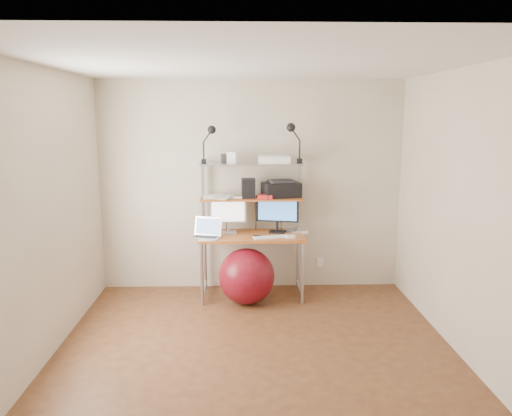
{
  "coord_description": "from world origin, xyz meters",
  "views": [
    {
      "loc": [
        -0.12,
        -4.12,
        2.1
      ],
      "look_at": [
        0.04,
        1.15,
        1.1
      ],
      "focal_mm": 35.0,
      "sensor_mm": 36.0,
      "label": 1
    }
  ],
  "objects_px": {
    "printer": "(281,189)",
    "exercise_ball": "(247,276)",
    "monitor_silver": "(228,212)",
    "monitor_black": "(277,211)",
    "laptop": "(207,233)"
  },
  "relations": [
    {
      "from": "exercise_ball",
      "to": "laptop",
      "type": "bearing_deg",
      "value": 165.62
    },
    {
      "from": "laptop",
      "to": "exercise_ball",
      "type": "distance_m",
      "value": 0.66
    },
    {
      "from": "monitor_silver",
      "to": "monitor_black",
      "type": "distance_m",
      "value": 0.57
    },
    {
      "from": "laptop",
      "to": "printer",
      "type": "distance_m",
      "value": 1.0
    },
    {
      "from": "printer",
      "to": "exercise_ball",
      "type": "height_order",
      "value": "printer"
    },
    {
      "from": "laptop",
      "to": "monitor_black",
      "type": "bearing_deg",
      "value": 32.19
    },
    {
      "from": "laptop",
      "to": "printer",
      "type": "bearing_deg",
      "value": 34.05
    },
    {
      "from": "printer",
      "to": "monitor_black",
      "type": "bearing_deg",
      "value": -151.43
    },
    {
      "from": "monitor_silver",
      "to": "printer",
      "type": "xyz_separation_m",
      "value": [
        0.62,
        0.07,
        0.25
      ]
    },
    {
      "from": "monitor_black",
      "to": "printer",
      "type": "distance_m",
      "value": 0.26
    },
    {
      "from": "monitor_silver",
      "to": "laptop",
      "type": "relative_size",
      "value": 1.25
    },
    {
      "from": "monitor_black",
      "to": "printer",
      "type": "relative_size",
      "value": 1.06
    },
    {
      "from": "monitor_silver",
      "to": "printer",
      "type": "relative_size",
      "value": 0.99
    },
    {
      "from": "monitor_black",
      "to": "printer",
      "type": "bearing_deg",
      "value": 54.86
    },
    {
      "from": "printer",
      "to": "laptop",
      "type": "bearing_deg",
      "value": -177.03
    }
  ]
}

